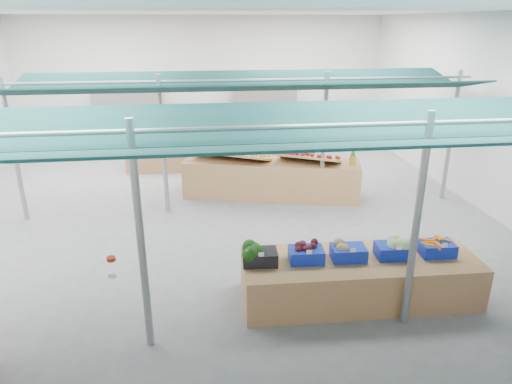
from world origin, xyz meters
TOP-DOWN VIEW (x-y plane):
  - floor at (0.00, 0.00)m, footprint 13.00×13.00m
  - hall at (0.00, 1.44)m, footprint 13.00×13.00m
  - pole_grid at (0.75, -1.75)m, footprint 10.00×4.60m
  - awnings at (0.75, -1.75)m, footprint 9.50×7.08m
  - back_shelving_left at (-2.50, 6.00)m, footprint 2.00×0.50m
  - back_shelving_right at (2.00, 6.00)m, footprint 2.00×0.50m
  - veg_counter at (2.06, -3.31)m, footprint 3.54×1.27m
  - fruit_counter at (1.45, 1.18)m, footprint 4.27×1.99m
  - far_counter at (0.39, 3.73)m, footprint 5.33×1.22m
  - vendor_left at (0.25, 2.28)m, footprint 0.69×0.54m
  - vendor_right at (2.05, 2.28)m, footprint 0.94×0.81m
  - crate_broccoli at (0.55, -3.27)m, footprint 0.52×0.42m
  - crate_beets at (1.24, -3.29)m, footprint 0.52×0.42m
  - crate_celeriac at (1.87, -3.31)m, footprint 0.52×0.42m
  - crate_cabbage at (2.55, -3.33)m, footprint 0.52×0.42m
  - crate_carrots at (3.23, -3.35)m, footprint 0.52×0.42m
  - sparrow at (0.39, -3.39)m, footprint 0.12×0.09m
  - pole_ribbon at (-1.45, -3.65)m, footprint 0.12×0.12m
  - apple_heap_yellow at (0.47, 1.33)m, footprint 2.00×1.52m
  - apple_heap_red at (2.24, 0.88)m, footprint 1.65×1.33m
  - pineapple at (3.25, 0.62)m, footprint 0.14×0.14m

SIDE VIEW (x-z plane):
  - floor at x=0.00m, z-range 0.00..0.00m
  - veg_counter at x=2.06m, z-range 0.00..0.68m
  - fruit_counter at x=1.45m, z-range 0.00..0.89m
  - far_counter at x=0.39m, z-range 0.00..0.95m
  - crate_carrots at x=3.23m, z-range 0.65..0.94m
  - crate_beets at x=1.24m, z-range 0.67..0.96m
  - crate_celeriac at x=1.87m, z-range 0.67..0.98m
  - vendor_left at x=0.25m, z-range 0.00..1.66m
  - vendor_right at x=2.05m, z-range 0.00..1.66m
  - crate_broccoli at x=0.55m, z-range 0.67..1.02m
  - crate_cabbage at x=2.55m, z-range 0.67..1.02m
  - sparrow at x=0.39m, z-range 0.87..0.99m
  - back_shelving_left at x=-2.50m, z-range 0.00..2.00m
  - back_shelving_right at x=2.00m, z-range 0.00..2.00m
  - apple_heap_yellow at x=0.47m, z-range 0.92..1.19m
  - apple_heap_red at x=2.24m, z-range 0.92..1.19m
  - pineapple at x=3.25m, z-range 0.88..1.27m
  - pole_ribbon at x=-1.45m, z-range 0.94..1.22m
  - pole_grid at x=0.75m, z-range 0.31..3.31m
  - hall at x=0.00m, z-range -3.85..9.15m
  - awnings at x=0.75m, z-range 2.63..2.93m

